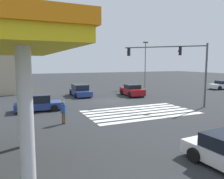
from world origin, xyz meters
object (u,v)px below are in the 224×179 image
traffic_signal_mast (178,61)px  car_0 (80,90)px  car_5 (221,85)px  street_light_pole_b (145,60)px  pedestrian (64,111)px  car_1 (38,103)px  car_4 (132,90)px

traffic_signal_mast → car_0: bearing=-9.9°
car_5 → street_light_pole_b: street_light_pole_b is taller
pedestrian → car_5: bearing=-25.8°
car_0 → street_light_pole_b: (13.33, 5.00, 4.10)m
pedestrian → street_light_pole_b: (18.13, 17.67, 3.90)m
car_1 → car_4: (12.57, 4.72, 0.00)m
car_4 → pedestrian: pedestrian is taller
car_4 → car_1: bearing=115.0°
car_4 → car_0: bearing=72.6°
car_0 → street_light_pole_b: size_ratio=0.61×
car_4 → street_light_pole_b: size_ratio=0.55×
car_0 → traffic_signal_mast: bearing=36.7°
traffic_signal_mast → car_0: traffic_signal_mast is taller
car_4 → car_5: size_ratio=1.00×
traffic_signal_mast → car_1: size_ratio=1.48×
traffic_signal_mast → car_1: 14.39m
car_4 → car_5: bearing=-84.1°
car_1 → pedestrian: pedestrian is taller
car_4 → street_light_pole_b: bearing=-37.6°
car_1 → car_5: size_ratio=0.95×
car_0 → car_1: car_0 is taller
car_5 → street_light_pole_b: 13.46m
traffic_signal_mast → car_4: traffic_signal_mast is taller
car_5 → street_light_pole_b: (-10.61, 7.16, 4.16)m
pedestrian → street_light_pole_b: bearing=-1.6°
traffic_signal_mast → car_5: (16.56, 8.33, -3.96)m
car_1 → pedestrian: size_ratio=2.54×
car_0 → street_light_pole_b: 14.81m
car_0 → pedestrian: (-4.80, -12.67, 0.20)m
car_0 → car_4: car_0 is taller
car_4 → traffic_signal_mast: bearing=-168.9°
car_0 → car_1: bearing=-38.2°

